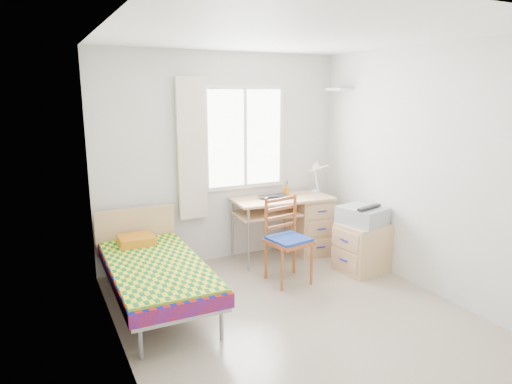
% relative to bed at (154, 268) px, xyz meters
% --- Properties ---
extents(floor, '(3.50, 3.50, 0.00)m').
position_rel_bed_xyz_m(floor, '(1.15, -0.79, -0.40)').
color(floor, '#BCAD93').
rests_on(floor, ground).
extents(ceiling, '(3.50, 3.50, 0.00)m').
position_rel_bed_xyz_m(ceiling, '(1.15, -0.79, 2.20)').
color(ceiling, white).
rests_on(ceiling, wall_back).
extents(wall_back, '(3.20, 0.00, 3.20)m').
position_rel_bed_xyz_m(wall_back, '(1.15, 0.96, 0.90)').
color(wall_back, silver).
rests_on(wall_back, ground).
extents(wall_left, '(0.00, 3.50, 3.50)m').
position_rel_bed_xyz_m(wall_left, '(-0.45, -0.79, 0.90)').
color(wall_left, silver).
rests_on(wall_left, ground).
extents(wall_right, '(0.00, 3.50, 3.50)m').
position_rel_bed_xyz_m(wall_right, '(2.75, -0.79, 0.90)').
color(wall_right, silver).
rests_on(wall_right, ground).
extents(window, '(1.10, 0.04, 1.30)m').
position_rel_bed_xyz_m(window, '(1.45, 0.94, 1.15)').
color(window, white).
rests_on(window, wall_back).
extents(curtain, '(0.35, 0.05, 1.70)m').
position_rel_bed_xyz_m(curtain, '(0.73, 0.89, 1.05)').
color(curtain, beige).
rests_on(curtain, wall_back).
extents(floating_shelf, '(0.20, 0.32, 0.03)m').
position_rel_bed_xyz_m(floating_shelf, '(2.64, 0.61, 1.75)').
color(floating_shelf, white).
rests_on(floating_shelf, wall_right).
extents(bed, '(0.91, 1.90, 0.82)m').
position_rel_bed_xyz_m(bed, '(0.00, 0.00, 0.00)').
color(bed, '#96989E').
rests_on(bed, floor).
extents(desk, '(1.31, 0.67, 0.80)m').
position_rel_bed_xyz_m(desk, '(2.17, 0.63, 0.03)').
color(desk, tan).
rests_on(desk, floor).
extents(chair, '(0.48, 0.48, 0.98)m').
position_rel_bed_xyz_m(chair, '(1.51, -0.05, 0.15)').
color(chair, '#9C451E').
rests_on(chair, floor).
extents(cabinet, '(0.59, 0.53, 0.59)m').
position_rel_bed_xyz_m(cabinet, '(2.46, -0.21, -0.10)').
color(cabinet, tan).
rests_on(cabinet, floor).
extents(printer, '(0.54, 0.59, 0.21)m').
position_rel_bed_xyz_m(printer, '(2.45, -0.19, 0.30)').
color(printer, '#A4A7AC').
rests_on(printer, cabinet).
extents(laptop, '(0.39, 0.25, 0.03)m').
position_rel_bed_xyz_m(laptop, '(1.72, 0.64, 0.41)').
color(laptop, black).
rests_on(laptop, desk).
extents(pen_cup, '(0.09, 0.09, 0.10)m').
position_rel_bed_xyz_m(pen_cup, '(1.96, 0.76, 0.45)').
color(pen_cup, orange).
rests_on(pen_cup, desk).
extents(task_lamp, '(0.24, 0.33, 0.45)m').
position_rel_bed_xyz_m(task_lamp, '(2.32, 0.58, 0.68)').
color(task_lamp, white).
rests_on(task_lamp, desk).
extents(book, '(0.22, 0.28, 0.02)m').
position_rel_bed_xyz_m(book, '(1.66, 0.61, 0.19)').
color(book, gray).
rests_on(book, desk).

